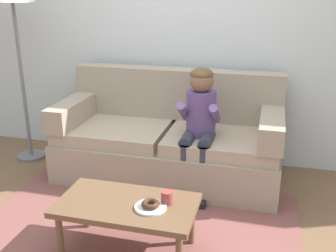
# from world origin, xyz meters

# --- Properties ---
(ground) EXTENTS (10.00, 10.00, 0.00)m
(ground) POSITION_xyz_m (0.00, 0.00, 0.00)
(ground) COLOR brown
(wall_back) EXTENTS (8.00, 0.10, 2.80)m
(wall_back) POSITION_xyz_m (0.00, 1.40, 1.40)
(wall_back) COLOR silver
(wall_back) RESTS_ON ground
(area_rug) EXTENTS (2.43, 1.89, 0.01)m
(area_rug) POSITION_xyz_m (0.00, -0.25, 0.01)
(area_rug) COLOR brown
(area_rug) RESTS_ON ground
(couch) EXTENTS (2.06, 0.90, 0.99)m
(couch) POSITION_xyz_m (0.01, 0.85, 0.35)
(couch) COLOR tan
(couch) RESTS_ON ground
(coffee_table) EXTENTS (0.93, 0.51, 0.39)m
(coffee_table) POSITION_xyz_m (0.04, -0.38, 0.34)
(coffee_table) COLOR brown
(coffee_table) RESTS_ON ground
(person_child) EXTENTS (0.34, 0.58, 1.10)m
(person_child) POSITION_xyz_m (0.33, 0.64, 0.67)
(person_child) COLOR #664C84
(person_child) RESTS_ON ground
(plate) EXTENTS (0.21, 0.21, 0.01)m
(plate) POSITION_xyz_m (0.21, -0.41, 0.39)
(plate) COLOR white
(plate) RESTS_ON coffee_table
(donut) EXTENTS (0.15, 0.15, 0.04)m
(donut) POSITION_xyz_m (0.21, -0.41, 0.42)
(donut) COLOR #422619
(donut) RESTS_ON plate
(mug) EXTENTS (0.08, 0.08, 0.09)m
(mug) POSITION_xyz_m (0.30, -0.33, 0.43)
(mug) COLOR #993D38
(mug) RESTS_ON coffee_table
(toy_controller) EXTENTS (0.23, 0.09, 0.05)m
(toy_controller) POSITION_xyz_m (-0.35, -0.00, 0.03)
(toy_controller) COLOR gold
(toy_controller) RESTS_ON ground
(floor_lamp) EXTENTS (0.42, 0.42, 1.86)m
(floor_lamp) POSITION_xyz_m (-1.54, 0.89, 1.61)
(floor_lamp) COLOR slate
(floor_lamp) RESTS_ON ground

